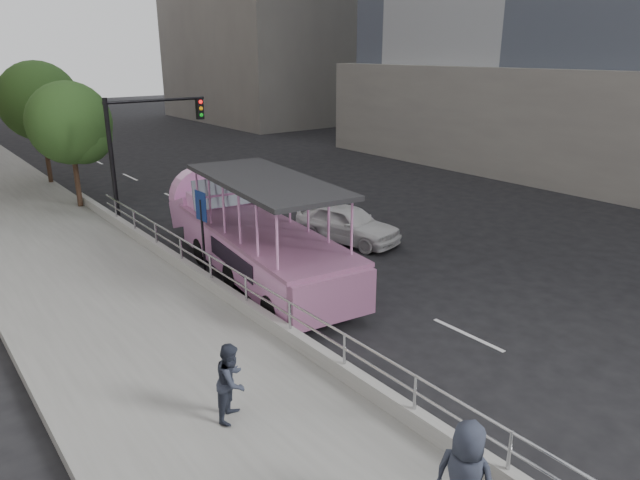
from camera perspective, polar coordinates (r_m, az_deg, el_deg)
ground at (r=15.73m, az=6.50°, el=-7.74°), size 160.00×160.00×0.00m
sidewalk at (r=21.55m, az=-24.39°, el=-1.54°), size 5.50×80.00×0.30m
kerb_wall at (r=15.26m, az=-7.31°, el=-6.65°), size 0.24×30.00×0.36m
guardrail at (r=14.99m, az=-7.41°, el=-4.35°), size 0.07×22.00×0.71m
duck_boat at (r=18.48m, az=-7.11°, el=0.48°), size 3.64×10.36×3.37m
car at (r=21.49m, az=2.75°, el=1.67°), size 2.62×4.45×1.42m
pedestrian_mid at (r=11.03m, az=-8.82°, el=-13.79°), size 0.95×0.93×1.54m
parking_sign at (r=17.99m, az=-11.69°, el=1.49°), size 0.09×0.64×2.84m
traffic_signal at (r=24.23m, az=-17.58°, el=9.53°), size 4.20×0.32×5.20m
street_tree_near at (r=26.97m, az=-23.50°, el=10.39°), size 3.52×3.52×5.72m
street_tree_far at (r=32.78m, az=-26.07°, el=12.11°), size 3.97×3.97×6.45m
tower_podium at (r=44.86m, az=26.22°, el=11.64°), size 26.00×26.00×6.00m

